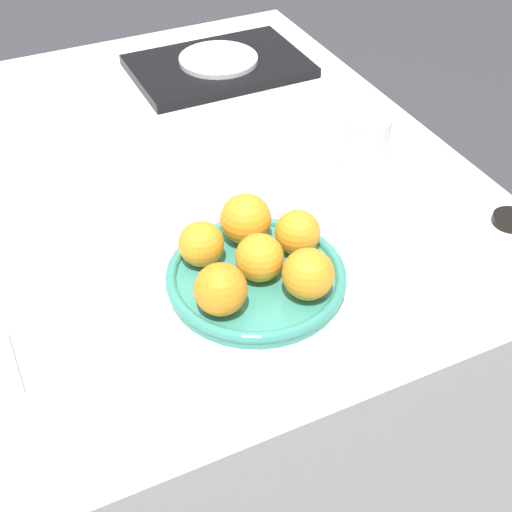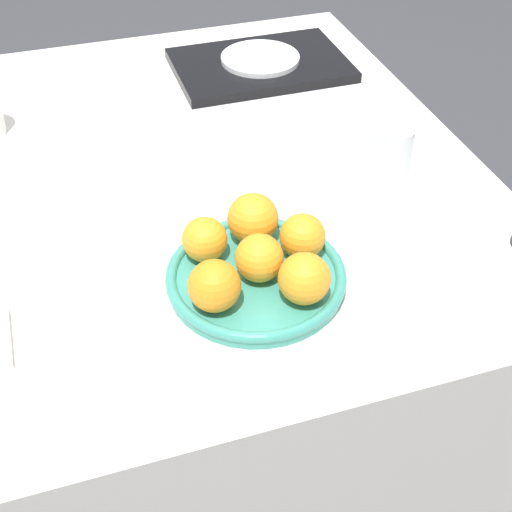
# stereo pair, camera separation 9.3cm
# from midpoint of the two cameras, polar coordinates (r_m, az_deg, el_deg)

# --- Properties ---
(ground_plane) EXTENTS (12.00, 12.00, 0.00)m
(ground_plane) POSITION_cam_midpoint_polar(r_m,az_deg,el_deg) (1.67, -9.98, -14.83)
(ground_plane) COLOR #38383D
(table) EXTENTS (1.13, 1.07, 0.71)m
(table) POSITION_cam_midpoint_polar(r_m,az_deg,el_deg) (1.40, -11.63, -6.58)
(table) COLOR silver
(table) RESTS_ON ground_plane
(fruit_platter) EXTENTS (0.24, 0.24, 0.02)m
(fruit_platter) POSITION_cam_midpoint_polar(r_m,az_deg,el_deg) (0.95, -2.79, -1.82)
(fruit_platter) COLOR teal
(fruit_platter) RESTS_ON table
(orange_0) EXTENTS (0.06, 0.06, 0.06)m
(orange_0) POSITION_cam_midpoint_polar(r_m,az_deg,el_deg) (0.93, -2.58, -0.26)
(orange_0) COLOR orange
(orange_0) RESTS_ON fruit_platter
(orange_1) EXTENTS (0.07, 0.07, 0.07)m
(orange_1) POSITION_cam_midpoint_polar(r_m,az_deg,el_deg) (0.88, -5.86, -2.81)
(orange_1) COLOR orange
(orange_1) RESTS_ON fruit_platter
(orange_2) EXTENTS (0.07, 0.07, 0.07)m
(orange_2) POSITION_cam_midpoint_polar(r_m,az_deg,el_deg) (0.90, 1.26, -1.59)
(orange_2) COLOR orange
(orange_2) RESTS_ON fruit_platter
(orange_3) EXTENTS (0.06, 0.06, 0.06)m
(orange_3) POSITION_cam_midpoint_polar(r_m,az_deg,el_deg) (0.97, 0.62, 1.77)
(orange_3) COLOR orange
(orange_3) RESTS_ON fruit_platter
(orange_4) EXTENTS (0.07, 0.07, 0.07)m
(orange_4) POSITION_cam_midpoint_polar(r_m,az_deg,el_deg) (0.99, -3.53, 2.86)
(orange_4) COLOR orange
(orange_4) RESTS_ON fruit_platter
(orange_5) EXTENTS (0.06, 0.06, 0.06)m
(orange_5) POSITION_cam_midpoint_polar(r_m,az_deg,el_deg) (0.96, -7.19, 0.85)
(orange_5) COLOR orange
(orange_5) RESTS_ON fruit_platter
(water_glass) EXTENTS (0.07, 0.07, 0.11)m
(water_glass) POSITION_cam_midpoint_polar(r_m,az_deg,el_deg) (1.13, 6.57, 8.39)
(water_glass) COLOR silver
(water_glass) RESTS_ON table
(serving_tray) EXTENTS (0.34, 0.23, 0.02)m
(serving_tray) POSITION_cam_midpoint_polar(r_m,az_deg,el_deg) (1.49, -4.86, 14.84)
(serving_tray) COLOR black
(serving_tray) RESTS_ON table
(side_plate) EXTENTS (0.16, 0.16, 0.01)m
(side_plate) POSITION_cam_midpoint_polar(r_m,az_deg,el_deg) (1.48, -4.89, 15.36)
(side_plate) COLOR white
(side_plate) RESTS_ON serving_tray
(soy_dish) EXTENTS (0.05, 0.05, 0.01)m
(soy_dish) POSITION_cam_midpoint_polar(r_m,az_deg,el_deg) (1.11, 17.48, 2.69)
(soy_dish) COLOR black
(soy_dish) RESTS_ON table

